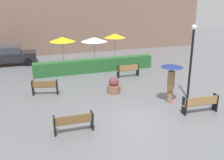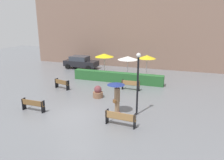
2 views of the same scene
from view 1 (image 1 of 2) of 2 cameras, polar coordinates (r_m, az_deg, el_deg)
ground_plane at (r=12.53m, az=6.12°, el=-8.44°), size 60.00×60.00×0.00m
bench_near_left at (r=11.24m, az=-8.37°, el=-8.97°), size 1.72×0.38×0.82m
bench_far_left at (r=15.66m, az=-14.42°, el=-1.35°), size 1.54×0.71×0.87m
bench_near_right at (r=13.58m, az=18.76°, el=-4.79°), size 1.87×0.49×0.88m
bench_back_row at (r=18.56m, az=3.55°, el=2.26°), size 1.62×0.39×0.88m
pedestrian_with_umbrella at (r=14.07m, az=12.79°, el=0.77°), size 1.15×1.15×2.17m
planter_pot at (r=15.53m, az=0.39°, el=-1.29°), size 0.80×0.80×0.98m
lamp_post at (r=14.75m, az=16.94°, el=5.29°), size 0.28×0.28×4.11m
patio_umbrella_yellow at (r=20.83m, az=-10.76°, el=8.70°), size 2.02×2.02×2.47m
patio_umbrella_white at (r=21.54m, az=-3.92°, el=8.80°), size 2.14×2.14×2.30m
patio_umbrella_yellow_far at (r=22.48m, az=0.63°, el=9.63°), size 1.83×1.83×2.45m
hedge_strip at (r=19.83m, az=-3.73°, el=3.20°), size 9.10×0.70×0.98m
building_facade at (r=26.56m, az=-8.86°, el=16.14°), size 28.00×1.20×9.54m
parked_car at (r=23.35m, az=-21.57°, el=5.06°), size 4.25×2.06×1.57m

